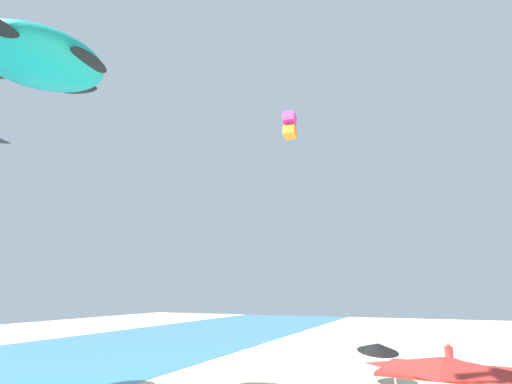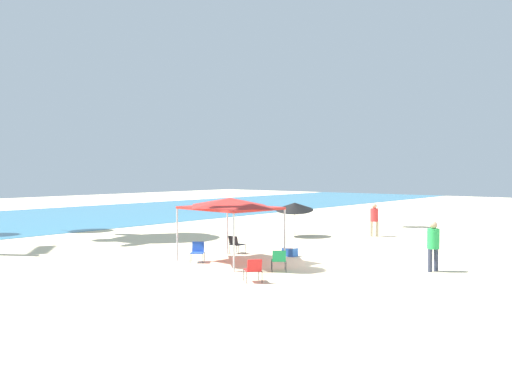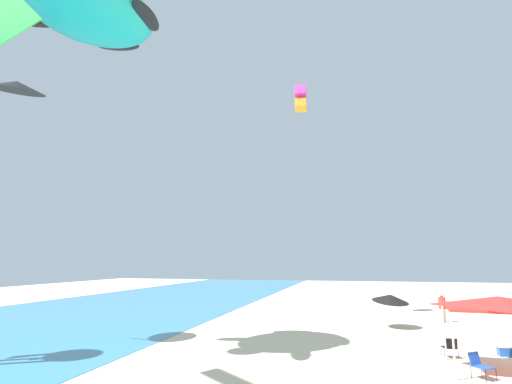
% 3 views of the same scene
% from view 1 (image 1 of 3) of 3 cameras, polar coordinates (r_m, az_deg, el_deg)
% --- Properties ---
extents(canopy_tent, '(3.23, 3.84, 2.64)m').
position_cam_1_polar(canopy_tent, '(14.20, 25.38, -21.51)').
color(canopy_tent, '#B7B7BC').
rests_on(canopy_tent, ground).
extents(beach_umbrella, '(2.19, 2.15, 2.18)m').
position_cam_1_polar(beach_umbrella, '(23.14, 17.04, -20.49)').
color(beach_umbrella, silver).
rests_on(beach_umbrella, ground).
extents(person_near_umbrella, '(0.44, 0.44, 1.87)m').
position_cam_1_polar(person_near_umbrella, '(26.01, 25.93, -20.35)').
color(person_near_umbrella, '#C6B28C').
rests_on(person_near_umbrella, ground).
extents(kite_turtle_teal, '(7.44, 7.43, 2.38)m').
position_cam_1_polar(kite_turtle_teal, '(22.55, -28.96, 16.42)').
color(kite_turtle_teal, teal).
extents(kite_box_magenta, '(1.04, 0.90, 1.96)m').
position_cam_1_polar(kite_box_magenta, '(29.30, 4.85, 9.49)').
color(kite_box_magenta, '#E02D9E').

